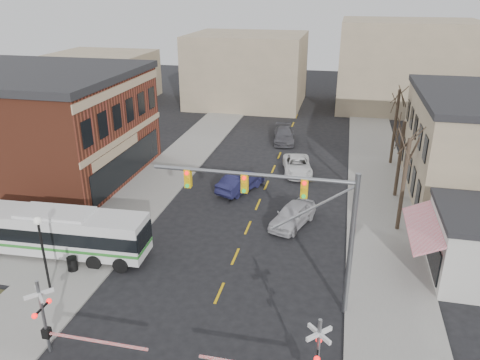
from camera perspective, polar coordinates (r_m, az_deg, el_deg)
name	(u,v)px	position (r m, az deg, el deg)	size (l,w,h in m)	color
ground	(210,315)	(25.91, -3.72, -16.15)	(160.00, 160.00, 0.00)	black
sidewalk_west	(172,168)	(45.23, -8.28, 1.44)	(5.00, 60.00, 0.12)	gray
sidewalk_east	(377,185)	(42.65, 16.38, -0.61)	(5.00, 60.00, 0.12)	gray
tree_east_a	(403,185)	(34.10, 19.28, -0.61)	(0.28, 0.28, 6.75)	#382B21
tree_east_b	(400,160)	(39.79, 18.88, 2.38)	(0.28, 0.28, 6.30)	#382B21
tree_east_c	(395,127)	(47.27, 18.36, 6.13)	(0.28, 0.28, 7.20)	#382B21
transit_bus	(58,232)	(32.17, -21.27, -5.88)	(11.71, 3.07, 2.99)	silver
traffic_signal_mast	(296,210)	(23.71, 6.85, -3.68)	(10.45, 0.30, 8.00)	gray
rr_crossing_west	(52,319)	(24.13, -21.95, -15.45)	(5.60, 1.36, 4.00)	gray
rr_crossing_east	(307,358)	(20.86, 8.14, -20.67)	(5.60, 1.36, 4.00)	gray
street_lamp	(41,239)	(28.07, -23.11, -6.61)	(0.44, 0.44, 4.56)	black
trash_bin	(72,264)	(30.65, -19.77, -9.58)	(0.60, 0.60, 0.88)	black
car_a	(293,215)	(34.24, 6.44, -4.24)	(1.94, 4.81, 1.64)	#B0AFB4
car_b	(240,182)	(39.64, 0.05, -0.25)	(1.72, 4.92, 1.62)	#17173A
car_c	(297,165)	(43.84, 7.00, 1.77)	(2.47, 5.35, 1.49)	white
car_d	(284,135)	(52.69, 5.38, 5.48)	(2.20, 5.41, 1.57)	#49484E
pedestrian_near	(88,236)	(32.64, -18.07, -6.51)	(0.60, 0.39, 1.64)	#574E46
pedestrian_far	(94,222)	(34.37, -17.36, -4.94)	(0.76, 0.60, 1.57)	#322F53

